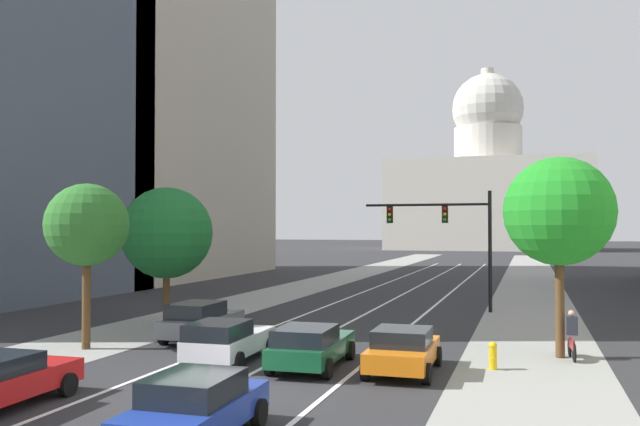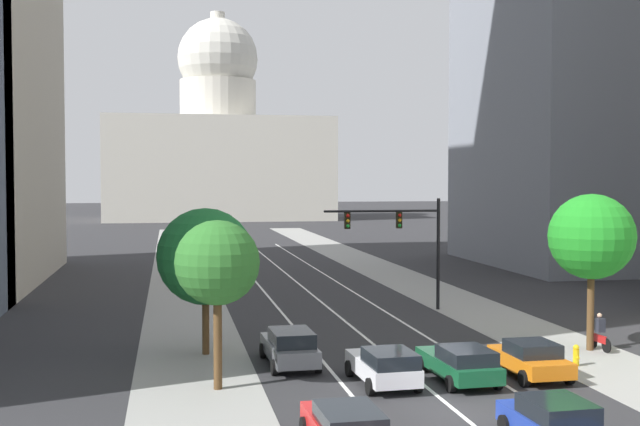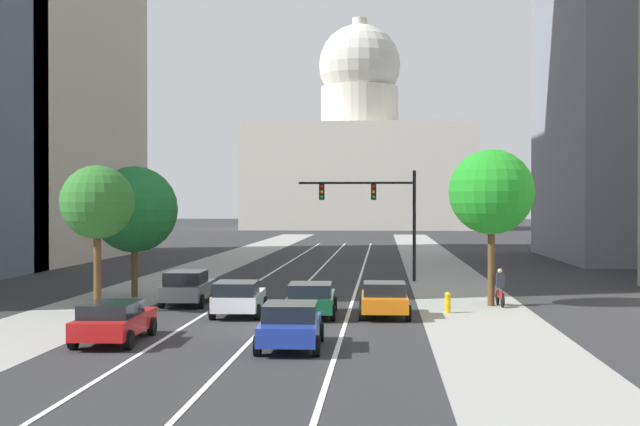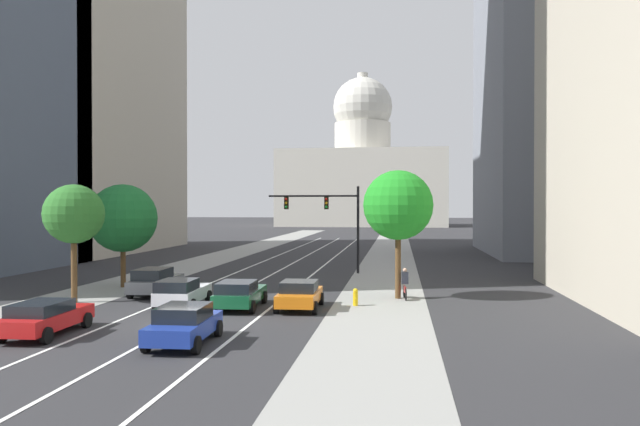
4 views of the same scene
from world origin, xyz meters
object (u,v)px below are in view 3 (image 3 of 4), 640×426
(street_tree_far_right, at_px, (491,192))
(street_tree_mid_left, at_px, (97,203))
(capitol_building, at_px, (360,156))
(cyclist, at_px, (500,288))
(car_green, at_px, (311,299))
(car_orange, at_px, (384,299))
(fire_hydrant, at_px, (448,302))
(street_tree_near_left, at_px, (134,210))
(car_blue, at_px, (290,325))
(car_white, at_px, (239,297))
(car_gray, at_px, (188,287))
(traffic_signal_mast, at_px, (378,205))
(car_red, at_px, (114,320))

(street_tree_far_right, bearing_deg, street_tree_mid_left, -167.83)
(capitol_building, xyz_separation_m, cyclist, (9.77, -122.94, -12.80))
(car_green, xyz_separation_m, car_orange, (3.01, 0.23, -0.01))
(fire_hydrant, bearing_deg, capitol_building, 93.29)
(street_tree_far_right, distance_m, street_tree_near_left, 17.45)
(fire_hydrant, xyz_separation_m, street_tree_far_right, (2.17, 2.74, 4.72))
(car_blue, relative_size, car_white, 0.99)
(capitol_building, bearing_deg, street_tree_far_right, -85.63)
(car_gray, height_order, traffic_signal_mast, traffic_signal_mast)
(car_blue, relative_size, fire_hydrant, 4.67)
(car_red, distance_m, street_tree_far_right, 18.53)
(car_red, relative_size, cyclist, 2.64)
(fire_hydrant, bearing_deg, car_gray, 169.26)
(cyclist, bearing_deg, car_white, 105.34)
(car_white, bearing_deg, car_green, -91.99)
(traffic_signal_mast, height_order, cyclist, traffic_signal_mast)
(car_blue, height_order, street_tree_mid_left, street_tree_mid_left)
(traffic_signal_mast, xyz_separation_m, street_tree_near_left, (-12.04, -9.82, -0.25))
(traffic_signal_mast, bearing_deg, street_tree_near_left, -140.80)
(car_red, height_order, car_orange, car_orange)
(fire_hydrant, relative_size, street_tree_mid_left, 0.14)
(car_green, bearing_deg, street_tree_near_left, 52.27)
(capitol_building, distance_m, street_tree_near_left, 120.99)
(fire_hydrant, bearing_deg, street_tree_far_right, 51.68)
(car_orange, relative_size, traffic_signal_mast, 0.58)
(car_gray, height_order, cyclist, cyclist)
(capitol_building, distance_m, cyclist, 123.99)
(capitol_building, bearing_deg, car_gray, -92.10)
(car_white, bearing_deg, car_orange, -90.02)
(capitol_building, distance_m, car_orange, 127.61)
(traffic_signal_mast, distance_m, street_tree_mid_left, 19.83)
(car_green, xyz_separation_m, street_tree_far_right, (7.87, 4.34, 4.43))
(car_red, height_order, cyclist, cyclist)
(car_blue, height_order, fire_hydrant, car_blue)
(car_gray, height_order, fire_hydrant, car_gray)
(car_red, distance_m, street_tree_near_left, 14.65)
(car_green, height_order, car_gray, car_gray)
(street_tree_far_right, bearing_deg, car_orange, -139.74)
(car_red, distance_m, car_gray, 10.89)
(car_blue, bearing_deg, traffic_signal_mast, -7.95)
(cyclist, bearing_deg, street_tree_far_right, 59.82)
(car_white, bearing_deg, street_tree_near_left, 41.01)
(car_orange, distance_m, fire_hydrant, 3.03)
(car_orange, distance_m, car_white, 6.03)
(car_gray, bearing_deg, cyclist, -90.35)
(street_tree_far_right, bearing_deg, fire_hydrant, -128.32)
(car_orange, bearing_deg, car_gray, 67.31)
(street_tree_far_right, bearing_deg, traffic_signal_mast, 113.18)
(car_gray, distance_m, fire_hydrant, 11.96)
(car_orange, bearing_deg, traffic_signal_mast, 0.29)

